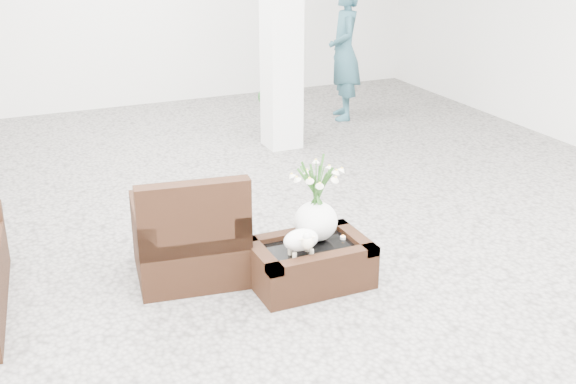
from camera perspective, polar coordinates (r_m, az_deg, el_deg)
name	(u,v)px	position (r m, az deg, el deg)	size (l,w,h in m)	color
ground	(283,256)	(6.09, -0.38, -5.12)	(11.00, 11.00, 0.00)	gray
column	(281,0)	(8.54, -0.54, 14.95)	(0.40, 0.40, 3.50)	white
coffee_table	(309,265)	(5.61, 1.70, -5.80)	(0.90, 0.60, 0.31)	#331C0F
sheep_figurine	(301,242)	(5.37, 1.03, -4.00)	(0.28, 0.23, 0.21)	white
planter_narcissus	(316,192)	(5.50, 2.25, 0.00)	(0.44, 0.44, 0.80)	white
tealight	(343,237)	(5.67, 4.37, -3.59)	(0.04, 0.04, 0.03)	white
armchair	(189,222)	(5.69, -7.88, -2.34)	(0.84, 0.81, 0.90)	#331C0F
topiary	(275,83)	(9.15, -1.06, 8.67)	(0.37, 0.37, 1.38)	#184A17
shopper	(344,52)	(9.96, 4.50, 10.99)	(0.67, 0.44, 1.83)	#2D5765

